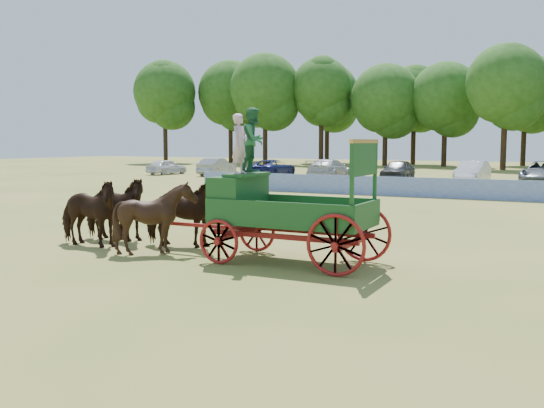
{
  "coord_description": "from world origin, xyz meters",
  "views": [
    {
      "loc": [
        7.34,
        -14.02,
        2.94
      ],
      "look_at": [
        0.05,
        0.1,
        1.3
      ],
      "focal_mm": 40.0,
      "sensor_mm": 36.0,
      "label": 1
    }
  ],
  "objects": [
    {
      "name": "ground",
      "position": [
        0.0,
        0.0,
        0.0
      ],
      "size": [
        160.0,
        160.0,
        0.0
      ],
      "primitive_type": "plane",
      "color": "#A4874A",
      "rests_on": "ground"
    },
    {
      "name": "horse_wheel_right",
      "position": [
        -2.59,
        -0.35,
        0.95
      ],
      "size": [
        2.44,
        1.53,
        1.91
      ],
      "primitive_type": "imported",
      "rotation": [
        0.0,
        0.0,
        1.81
      ],
      "color": "black",
      "rests_on": "ground"
    },
    {
      "name": "parked_cars",
      "position": [
        4.13,
        30.09,
        0.77
      ],
      "size": [
        59.1,
        7.64,
        1.64
      ],
      "color": "silver",
      "rests_on": "ground"
    },
    {
      "name": "horse_lead_left",
      "position": [
        -4.99,
        -1.45,
        0.95
      ],
      "size": [
        2.29,
        1.09,
        1.91
      ],
      "primitive_type": "imported",
      "rotation": [
        0.0,
        0.0,
        1.6
      ],
      "color": "black",
      "rests_on": "ground"
    },
    {
      "name": "treeline",
      "position": [
        -4.55,
        59.35,
        9.37
      ],
      "size": [
        89.61,
        22.14,
        15.33
      ],
      "color": "#382314",
      "rests_on": "ground"
    },
    {
      "name": "horse_wheel_left",
      "position": [
        -2.59,
        -1.45,
        0.96
      ],
      "size": [
        1.84,
        1.67,
        1.91
      ],
      "primitive_type": "imported",
      "rotation": [
        0.0,
        0.0,
        1.5
      ],
      "color": "black",
      "rests_on": "ground"
    },
    {
      "name": "farm_dray",
      "position": [
        0.36,
        -0.86,
        1.66
      ],
      "size": [
        6.0,
        2.0,
        3.79
      ],
      "color": "maroon",
      "rests_on": "ground"
    },
    {
      "name": "sponsor_banner",
      "position": [
        -1.0,
        18.0,
        0.53
      ],
      "size": [
        26.0,
        0.08,
        1.05
      ],
      "primitive_type": "cube",
      "color": "#1C399A",
      "rests_on": "ground"
    },
    {
      "name": "horse_lead_right",
      "position": [
        -4.99,
        -0.35,
        0.95
      ],
      "size": [
        2.38,
        1.33,
        1.91
      ],
      "primitive_type": "imported",
      "rotation": [
        0.0,
        0.0,
        1.71
      ],
      "color": "black",
      "rests_on": "ground"
    }
  ]
}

